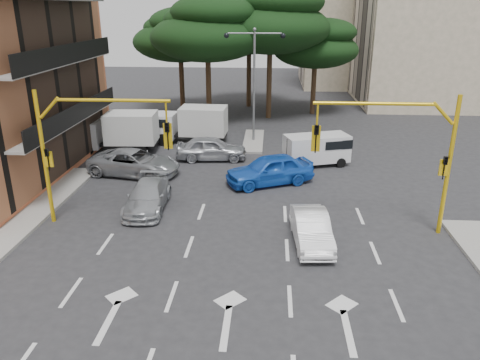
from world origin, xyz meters
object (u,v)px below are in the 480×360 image
(car_white_hatch, at_px, (311,229))
(car_silver_wagon, at_px, (148,196))
(car_blue_compact, at_px, (270,170))
(box_truck_b, at_px, (190,125))
(van_white, at_px, (317,150))
(street_lamp_center, at_px, (254,66))
(box_truck_a, at_px, (117,132))
(signal_mast_left, at_px, (82,140))
(car_silver_cross_b, at_px, (211,148))
(signal_mast_right, at_px, (407,146))
(car_silver_cross_a, at_px, (134,163))

(car_white_hatch, xyz_separation_m, car_silver_wagon, (-7.62, 3.06, -0.01))
(car_blue_compact, relative_size, box_truck_b, 0.91)
(van_white, bearing_deg, car_silver_wagon, -67.93)
(street_lamp_center, xyz_separation_m, van_white, (4.07, -5.00, -4.46))
(car_white_hatch, height_order, car_blue_compact, car_blue_compact)
(van_white, bearing_deg, box_truck_a, -116.33)
(car_white_hatch, bearing_deg, car_blue_compact, 99.99)
(signal_mast_left, xyz_separation_m, car_white_hatch, (9.79, -1.35, -3.23))
(car_white_hatch, relative_size, car_silver_cross_b, 0.89)
(street_lamp_center, height_order, car_white_hatch, street_lamp_center)
(signal_mast_left, relative_size, street_lamp_center, 0.77)
(signal_mast_right, height_order, van_white, signal_mast_right)
(signal_mast_left, distance_m, car_silver_cross_a, 7.21)
(car_silver_wagon, bearing_deg, car_silver_cross_a, 110.34)
(car_silver_cross_a, height_order, box_truck_a, box_truck_a)
(car_blue_compact, bearing_deg, car_white_hatch, -9.61)
(signal_mast_left, bearing_deg, car_silver_cross_a, 88.50)
(box_truck_a, bearing_deg, car_silver_cross_a, -155.34)
(box_truck_a, bearing_deg, car_blue_compact, -121.23)
(van_white, distance_m, box_truck_b, 9.69)
(street_lamp_center, relative_size, box_truck_b, 1.46)
(car_white_hatch, distance_m, car_silver_cross_a, 12.40)
(box_truck_b, bearing_deg, box_truck_a, 122.21)
(signal_mast_left, distance_m, box_truck_b, 13.94)
(street_lamp_center, bearing_deg, box_truck_a, -161.17)
(car_silver_wagon, bearing_deg, box_truck_b, 86.91)
(box_truck_a, bearing_deg, street_lamp_center, -74.45)
(car_silver_wagon, bearing_deg, street_lamp_center, 66.92)
(signal_mast_left, bearing_deg, box_truck_a, 101.35)
(car_silver_cross_b, bearing_deg, car_silver_cross_a, 123.03)
(car_silver_cross_a, distance_m, van_white, 11.00)
(box_truck_a, xyz_separation_m, box_truck_b, (4.50, 2.57, -0.03))
(street_lamp_center, bearing_deg, car_blue_compact, -81.82)
(car_silver_cross_b, relative_size, van_white, 1.15)
(car_blue_compact, bearing_deg, box_truck_b, -168.45)
(signal_mast_right, height_order, car_white_hatch, signal_mast_right)
(street_lamp_center, relative_size, car_blue_compact, 1.61)
(car_silver_cross_b, bearing_deg, signal_mast_right, -140.40)
(car_blue_compact, bearing_deg, car_silver_cross_b, -161.84)
(street_lamp_center, relative_size, car_white_hatch, 1.96)
(car_blue_compact, xyz_separation_m, car_silver_cross_a, (-7.86, 0.96, -0.09))
(car_white_hatch, xyz_separation_m, box_truck_a, (-11.99, 12.29, 0.69))
(car_blue_compact, relative_size, car_silver_cross_a, 0.91)
(car_white_hatch, relative_size, car_silver_cross_a, 0.75)
(signal_mast_left, distance_m, car_blue_compact, 10.21)
(car_silver_cross_a, xyz_separation_m, car_silver_cross_b, (4.12, 3.16, 0.02))
(car_white_hatch, bearing_deg, signal_mast_right, 14.99)
(signal_mast_right, height_order, street_lamp_center, street_lamp_center)
(car_white_hatch, bearing_deg, car_silver_cross_b, 112.18)
(signal_mast_right, relative_size, car_silver_wagon, 1.36)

